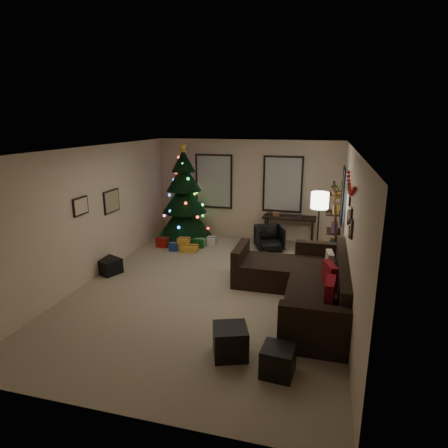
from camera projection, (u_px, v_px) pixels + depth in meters
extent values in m
plane|color=tan|center=(211.00, 288.00, 7.54)|extent=(7.00, 7.00, 0.00)
plane|color=white|center=(210.00, 149.00, 6.83)|extent=(7.00, 7.00, 0.00)
plane|color=beige|center=(248.00, 190.00, 10.45)|extent=(5.00, 0.00, 5.00)
plane|color=beige|center=(112.00, 306.00, 3.92)|extent=(5.00, 0.00, 5.00)
plane|color=beige|center=(94.00, 213.00, 7.81)|extent=(0.00, 7.00, 7.00)
plane|color=beige|center=(350.00, 231.00, 6.57)|extent=(0.00, 7.00, 7.00)
cube|color=#728CB2|center=(214.00, 181.00, 10.61)|extent=(0.94, 0.02, 1.35)
cube|color=beige|center=(214.00, 181.00, 10.61)|extent=(0.94, 0.03, 1.35)
cube|color=#728CB2|center=(283.00, 184.00, 10.14)|extent=(0.94, 0.02, 1.35)
cube|color=beige|center=(283.00, 184.00, 10.14)|extent=(0.94, 0.03, 1.35)
cube|color=#728CB2|center=(344.00, 195.00, 8.92)|extent=(0.05, 0.27, 1.17)
cube|color=beige|center=(344.00, 195.00, 8.92)|extent=(0.05, 0.45, 1.17)
cylinder|color=black|center=(185.00, 234.00, 10.53)|extent=(0.11, 0.11, 0.32)
cone|color=black|center=(185.00, 217.00, 10.41)|extent=(1.44, 1.44, 1.00)
cone|color=black|center=(184.00, 196.00, 10.25)|extent=(1.18, 1.18, 0.85)
cone|color=black|center=(184.00, 177.00, 10.12)|extent=(0.93, 0.93, 0.74)
cone|color=black|center=(183.00, 161.00, 10.00)|extent=(0.63, 0.63, 0.58)
cylinder|color=maroon|center=(185.00, 239.00, 10.57)|extent=(1.16, 1.16, 0.04)
cube|color=#14591E|center=(199.00, 243.00, 9.97)|extent=(0.35, 0.28, 0.22)
cube|color=gold|center=(184.00, 244.00, 9.75)|extent=(0.28, 0.25, 0.30)
cube|color=silver|center=(211.00, 241.00, 10.19)|extent=(0.25, 0.30, 0.18)
cube|color=maroon|center=(163.00, 242.00, 9.95)|extent=(0.30, 0.22, 0.25)
cube|color=navy|center=(174.00, 247.00, 9.67)|extent=(0.22, 0.22, 0.20)
cube|color=#14591E|center=(166.00, 236.00, 10.39)|extent=(0.26, 0.26, 0.28)
cube|color=gold|center=(190.00, 248.00, 9.63)|extent=(0.40, 0.30, 0.15)
cube|color=silver|center=(172.00, 236.00, 10.54)|extent=(0.36, 0.30, 0.20)
cube|color=maroon|center=(175.00, 243.00, 10.06)|extent=(0.36, 0.23, 0.16)
cube|color=black|center=(317.00, 295.00, 6.68)|extent=(1.02, 2.72, 0.48)
cube|color=black|center=(344.00, 273.00, 6.45)|extent=(0.20, 2.72, 0.46)
cube|color=black|center=(315.00, 331.00, 5.28)|extent=(1.02, 0.20, 0.75)
cube|color=black|center=(320.00, 259.00, 8.00)|extent=(1.02, 0.20, 0.75)
cube|color=black|center=(268.00, 272.00, 7.72)|extent=(0.96, 1.02, 0.48)
cube|color=black|center=(240.00, 263.00, 7.82)|extent=(0.18, 1.02, 0.75)
cube|color=maroon|center=(330.00, 295.00, 5.76)|extent=(0.17, 0.50, 0.49)
cube|color=maroon|center=(330.00, 277.00, 6.44)|extent=(0.26, 0.49, 0.47)
cube|color=#BDAE99|center=(329.00, 262.00, 7.15)|extent=(0.16, 0.40, 0.39)
cube|color=black|center=(230.00, 341.00, 5.31)|extent=(0.59, 0.59, 0.44)
cube|color=black|center=(278.00, 361.00, 4.93)|extent=(0.45, 0.45, 0.39)
cube|color=black|center=(290.00, 217.00, 10.06)|extent=(1.38, 0.49, 0.05)
cylinder|color=black|center=(265.00, 231.00, 10.13)|extent=(0.05, 0.05, 0.69)
cylinder|color=black|center=(267.00, 228.00, 10.49)|extent=(0.05, 0.05, 0.69)
cylinder|color=black|center=(312.00, 235.00, 9.83)|extent=(0.05, 0.05, 0.69)
cylinder|color=black|center=(313.00, 231.00, 10.19)|extent=(0.05, 0.05, 0.69)
imported|color=black|center=(269.00, 238.00, 9.67)|extent=(0.78, 0.76, 0.63)
cube|color=black|center=(336.00, 228.00, 8.28)|extent=(0.05, 0.05, 1.89)
cube|color=black|center=(335.00, 222.00, 8.75)|extent=(0.05, 0.05, 1.89)
cube|color=black|center=(332.00, 249.00, 8.68)|extent=(0.30, 0.52, 0.03)
cube|color=black|center=(334.00, 231.00, 8.57)|extent=(0.30, 0.52, 0.03)
cube|color=black|center=(335.00, 213.00, 8.46)|extent=(0.30, 0.52, 0.03)
cube|color=black|center=(336.00, 194.00, 8.35)|extent=(0.30, 0.52, 0.03)
imported|color=#4C4C4C|center=(338.00, 187.00, 8.17)|extent=(0.58, 0.57, 0.49)
cylinder|color=black|center=(315.00, 269.00, 8.43)|extent=(0.30, 0.30, 0.03)
cylinder|color=black|center=(317.00, 237.00, 8.23)|extent=(0.03, 0.03, 1.46)
cylinder|color=white|center=(320.00, 200.00, 8.02)|extent=(0.37, 0.37, 0.35)
cube|color=black|center=(112.00, 201.00, 8.41)|extent=(0.04, 0.60, 0.50)
cube|color=tan|center=(112.00, 201.00, 8.41)|extent=(0.01, 0.54, 0.45)
cube|color=black|center=(80.00, 206.00, 7.34)|extent=(0.04, 0.45, 0.35)
cube|color=beige|center=(80.00, 206.00, 7.34)|extent=(0.01, 0.40, 0.31)
cube|color=black|center=(352.00, 229.00, 5.96)|extent=(0.03, 0.22, 0.28)
cube|color=black|center=(351.00, 215.00, 6.25)|extent=(0.03, 0.18, 0.22)
cube|color=black|center=(350.00, 232.00, 6.33)|extent=(0.03, 0.20, 0.16)
cube|color=black|center=(350.00, 217.00, 6.61)|extent=(0.03, 0.26, 0.20)
cube|color=black|center=(348.00, 217.00, 6.96)|extent=(0.03, 0.18, 0.24)
cube|color=black|center=(350.00, 201.00, 6.88)|extent=(0.03, 0.16, 0.16)
cube|color=#990F0C|center=(243.00, 185.00, 10.55)|extent=(0.14, 0.04, 0.30)
cube|color=white|center=(243.00, 179.00, 10.51)|extent=(0.16, 0.05, 0.08)
cube|color=#990F0C|center=(246.00, 189.00, 10.57)|extent=(0.10, 0.04, 0.08)
cube|color=#990F0C|center=(255.00, 183.00, 10.43)|extent=(0.14, 0.04, 0.30)
cube|color=white|center=(255.00, 178.00, 10.39)|extent=(0.16, 0.05, 0.08)
cube|color=#990F0C|center=(257.00, 188.00, 10.45)|extent=(0.10, 0.04, 0.08)
cube|color=black|center=(106.00, 265.00, 8.28)|extent=(0.75, 0.65, 0.32)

